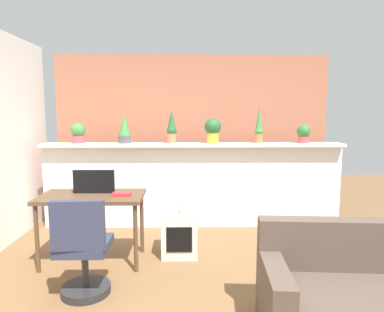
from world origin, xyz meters
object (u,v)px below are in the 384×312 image
object	(u,v)px
potted_plant_5	(304,133)
office_chair	(83,255)
book_on_desk	(121,194)
couch	(370,300)
potted_plant_0	(78,133)
potted_plant_2	(172,128)
potted_plant_3	(213,129)
tv_monitor	(94,182)
desk	(92,202)
side_cube_shelf	(180,233)
potted_plant_1	(124,129)
vase_on_shelf	(184,207)
potted_plant_4	(259,127)

from	to	relation	value
potted_plant_5	office_chair	distance (m)	3.31
office_chair	book_on_desk	bearing A→B (deg)	71.59
book_on_desk	couch	xyz separation A→B (m)	(2.02, -1.26, -0.49)
book_on_desk	potted_plant_0	bearing A→B (deg)	123.22
potted_plant_2	office_chair	bearing A→B (deg)	-110.19
potted_plant_3	tv_monitor	world-z (taller)	potted_plant_3
potted_plant_0	office_chair	xyz separation A→B (m)	(0.59, -1.92, -0.96)
potted_plant_0	potted_plant_5	xyz separation A→B (m)	(3.15, -0.04, -0.01)
desk	couch	world-z (taller)	couch
potted_plant_3	side_cube_shelf	bearing A→B (deg)	-114.53
potted_plant_1	potted_plant_2	xyz separation A→B (m)	(0.66, 0.02, 0.02)
potted_plant_1	vase_on_shelf	bearing A→B (deg)	-50.97
potted_plant_3	tv_monitor	xyz separation A→B (m)	(-1.38, -1.08, -0.51)
book_on_desk	potted_plant_2	bearing A→B (deg)	68.88
potted_plant_4	vase_on_shelf	world-z (taller)	potted_plant_4
potted_plant_4	book_on_desk	distance (m)	2.19
tv_monitor	vase_on_shelf	size ratio (longest dim) A/B	3.11
potted_plant_3	potted_plant_0	bearing A→B (deg)	179.13
book_on_desk	potted_plant_3	bearing A→B (deg)	49.05
potted_plant_2	potted_plant_4	world-z (taller)	potted_plant_4
potted_plant_1	office_chair	distance (m)	2.16
vase_on_shelf	couch	xyz separation A→B (m)	(1.36, -1.47, -0.29)
potted_plant_3	desk	world-z (taller)	potted_plant_3
side_cube_shelf	couch	size ratio (longest dim) A/B	0.31
tv_monitor	office_chair	distance (m)	0.95
tv_monitor	book_on_desk	world-z (taller)	tv_monitor
potted_plant_5	desk	size ratio (longest dim) A/B	0.24
potted_plant_0	potted_plant_1	size ratio (longest dim) A/B	0.69
potted_plant_5	tv_monitor	bearing A→B (deg)	-158.12
potted_plant_2	desk	bearing A→B (deg)	-124.37
potted_plant_5	vase_on_shelf	bearing A→B (deg)	-149.26
book_on_desk	couch	distance (m)	2.43
potted_plant_2	desk	world-z (taller)	potted_plant_2
potted_plant_4	couch	xyz separation A→B (m)	(0.32, -2.46, -1.15)
potted_plant_3	book_on_desk	xyz separation A→B (m)	(-1.06, -1.22, -0.62)
potted_plant_0	couch	xyz separation A→B (m)	(2.84, -2.50, -1.06)
potted_plant_4	vase_on_shelf	xyz separation A→B (m)	(-1.04, -0.99, -0.86)
office_chair	desk	bearing A→B (deg)	98.48
potted_plant_1	potted_plant_3	distance (m)	1.23
desk	tv_monitor	size ratio (longest dim) A/B	2.47
couch	office_chair	bearing A→B (deg)	165.33
potted_plant_1	tv_monitor	size ratio (longest dim) A/B	0.92
office_chair	side_cube_shelf	bearing A→B (deg)	47.35
potted_plant_1	potted_plant_3	world-z (taller)	potted_plant_1
side_cube_shelf	vase_on_shelf	distance (m)	0.33
potted_plant_0	desk	world-z (taller)	potted_plant_0
potted_plant_1	book_on_desk	bearing A→B (deg)	-82.09
tv_monitor	vase_on_shelf	world-z (taller)	tv_monitor
side_cube_shelf	potted_plant_0	bearing A→B (deg)	144.55
potted_plant_1	book_on_desk	xyz separation A→B (m)	(0.17, -1.24, -0.63)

